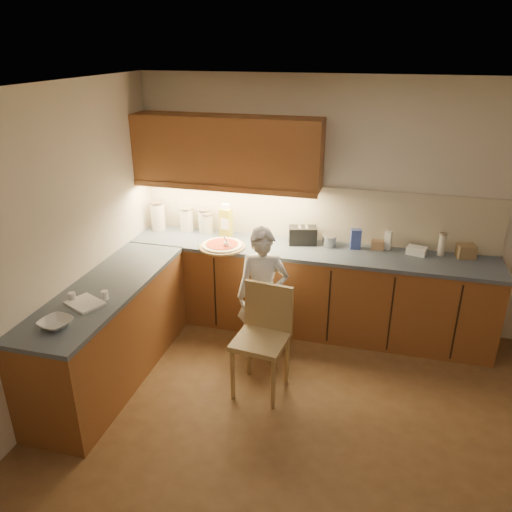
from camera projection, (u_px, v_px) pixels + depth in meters
name	position (u px, v px, depth m)	size (l,w,h in m)	color
room	(328.00, 244.00, 3.21)	(4.54, 4.50, 2.62)	brown
l_counter	(245.00, 302.00, 5.02)	(3.77, 2.62, 0.92)	brown
backsplash	(314.00, 213.00, 5.25)	(3.75, 0.02, 0.58)	beige
upper_cabinets	(227.00, 151.00, 5.06)	(1.95, 0.36, 0.73)	brown
pizza_on_board	(222.00, 246.00, 5.13)	(0.47, 0.47, 0.19)	tan
child	(263.00, 296.00, 4.70)	(0.49, 0.32, 1.34)	white
wooden_chair	(264.00, 331.00, 4.32)	(0.48, 0.48, 0.97)	tan
mixing_bowl	(56.00, 323.00, 3.71)	(0.23, 0.23, 0.06)	silver
canister_a	(158.00, 216.00, 5.56)	(0.17, 0.17, 0.33)	silver
canister_b	(187.00, 219.00, 5.54)	(0.16, 0.16, 0.27)	white
canister_c	(205.00, 221.00, 5.49)	(0.15, 0.15, 0.28)	beige
canister_d	(207.00, 223.00, 5.49)	(0.14, 0.14, 0.23)	silver
oil_jug	(226.00, 222.00, 5.37)	(0.14, 0.11, 0.36)	gold
toaster	(303.00, 235.00, 5.20)	(0.32, 0.23, 0.19)	black
steel_pot	(329.00, 241.00, 5.15)	(0.15, 0.15, 0.12)	#A6A6AA
blue_box	(356.00, 239.00, 5.08)	(0.10, 0.07, 0.21)	#3649A4
card_box_a	(378.00, 245.00, 5.09)	(0.13, 0.09, 0.09)	tan
white_bottle	(388.00, 241.00, 5.06)	(0.06, 0.06, 0.19)	white
flat_pack	(417.00, 251.00, 4.97)	(0.19, 0.13, 0.07)	white
tall_jar	(442.00, 244.00, 4.91)	(0.08, 0.08, 0.23)	white
card_box_b	(466.00, 251.00, 4.88)	(0.17, 0.13, 0.13)	#9C8054
dough_cloth	(85.00, 303.00, 4.03)	(0.28, 0.22, 0.02)	white
spice_jar_a	(72.00, 297.00, 4.06)	(0.06, 0.06, 0.08)	silver
spice_jar_b	(105.00, 295.00, 4.10)	(0.06, 0.06, 0.07)	white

